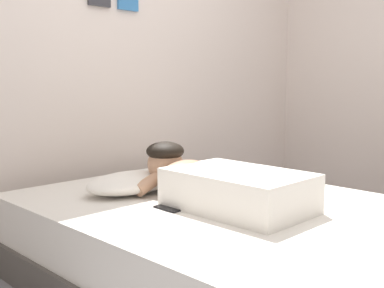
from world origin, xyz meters
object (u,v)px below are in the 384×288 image
object	(u,v)px
pillow	(131,182)
cell_phone	(169,208)
coffee_cup	(189,178)
bed	(221,244)
person_lying	(216,182)

from	to	relation	value
pillow	cell_phone	world-z (taller)	pillow
cell_phone	pillow	bearing A→B (deg)	78.19
coffee_cup	cell_phone	world-z (taller)	coffee_cup
bed	person_lying	world-z (taller)	person_lying
coffee_cup	pillow	bearing A→B (deg)	169.01
person_lying	cell_phone	size ratio (longest dim) A/B	6.57
bed	coffee_cup	size ratio (longest dim) A/B	15.98
pillow	coffee_cup	xyz separation A→B (m)	(0.36, -0.07, -0.02)
pillow	person_lying	size ratio (longest dim) A/B	0.57
bed	pillow	world-z (taller)	pillow
person_lying	pillow	bearing A→B (deg)	106.55
coffee_cup	cell_phone	size ratio (longest dim) A/B	0.89
bed	cell_phone	size ratio (longest dim) A/B	14.27
bed	cell_phone	bearing A→B (deg)	161.07
bed	cell_phone	xyz separation A→B (m)	(-0.26, 0.09, 0.21)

